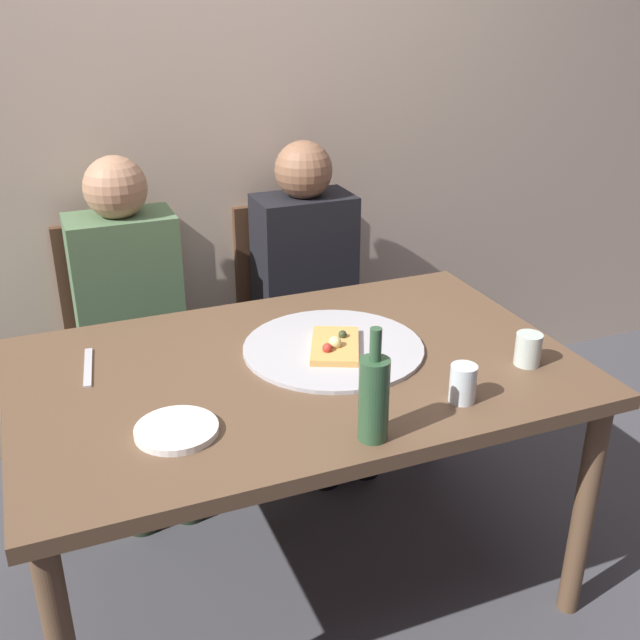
{
  "coord_description": "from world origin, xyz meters",
  "views": [
    {
      "loc": [
        -0.62,
        -1.68,
        1.69
      ],
      "look_at": [
        0.13,
        0.15,
        0.79
      ],
      "focal_mm": 42.15,
      "sensor_mm": 36.0,
      "label": 1
    }
  ],
  "objects_px": {
    "wine_bottle": "(374,397)",
    "table_knife": "(88,367)",
    "chair_left": "(130,332)",
    "chair_right": "(299,305)",
    "pizza_tray": "(333,348)",
    "dining_table": "(297,390)",
    "tumbler_near": "(528,349)",
    "tumbler_far": "(463,383)",
    "guest_in_sweater": "(133,316)",
    "pizza_slice_last": "(335,345)",
    "guest_in_beanie": "(313,288)",
    "plate_stack": "(177,430)"
  },
  "relations": [
    {
      "from": "tumbler_far",
      "to": "guest_in_sweater",
      "type": "bearing_deg",
      "value": 121.45
    },
    {
      "from": "wine_bottle",
      "to": "guest_in_beanie",
      "type": "distance_m",
      "value": 1.17
    },
    {
      "from": "wine_bottle",
      "to": "plate_stack",
      "type": "height_order",
      "value": "wine_bottle"
    },
    {
      "from": "dining_table",
      "to": "chair_right",
      "type": "distance_m",
      "value": 0.95
    },
    {
      "from": "pizza_tray",
      "to": "guest_in_sweater",
      "type": "height_order",
      "value": "guest_in_sweater"
    },
    {
      "from": "dining_table",
      "to": "table_knife",
      "type": "relative_size",
      "value": 6.79
    },
    {
      "from": "tumbler_far",
      "to": "tumbler_near",
      "type": "bearing_deg",
      "value": 20.83
    },
    {
      "from": "guest_in_sweater",
      "to": "guest_in_beanie",
      "type": "bearing_deg",
      "value": -180.0
    },
    {
      "from": "guest_in_beanie",
      "to": "table_knife",
      "type": "bearing_deg",
      "value": 31.57
    },
    {
      "from": "pizza_slice_last",
      "to": "wine_bottle",
      "type": "xyz_separation_m",
      "value": [
        -0.09,
        -0.42,
        0.08
      ]
    },
    {
      "from": "tumbler_far",
      "to": "chair_right",
      "type": "distance_m",
      "value": 1.23
    },
    {
      "from": "chair_left",
      "to": "plate_stack",
      "type": "bearing_deg",
      "value": 87.76
    },
    {
      "from": "tumbler_near",
      "to": "pizza_slice_last",
      "type": "bearing_deg",
      "value": 150.75
    },
    {
      "from": "tumbler_far",
      "to": "chair_left",
      "type": "height_order",
      "value": "chair_left"
    },
    {
      "from": "table_knife",
      "to": "guest_in_sweater",
      "type": "distance_m",
      "value": 0.57
    },
    {
      "from": "pizza_tray",
      "to": "chair_left",
      "type": "height_order",
      "value": "chair_left"
    },
    {
      "from": "pizza_tray",
      "to": "chair_left",
      "type": "xyz_separation_m",
      "value": [
        -0.46,
        0.82,
        -0.23
      ]
    },
    {
      "from": "tumbler_near",
      "to": "wine_bottle",
      "type": "bearing_deg",
      "value": -162.85
    },
    {
      "from": "dining_table",
      "to": "table_knife",
      "type": "distance_m",
      "value": 0.57
    },
    {
      "from": "dining_table",
      "to": "tumbler_near",
      "type": "relative_size",
      "value": 16.77
    },
    {
      "from": "pizza_slice_last",
      "to": "table_knife",
      "type": "distance_m",
      "value": 0.67
    },
    {
      "from": "pizza_slice_last",
      "to": "tumbler_near",
      "type": "bearing_deg",
      "value": -29.25
    },
    {
      "from": "plate_stack",
      "to": "table_knife",
      "type": "xyz_separation_m",
      "value": [
        -0.15,
        0.4,
        -0.01
      ]
    },
    {
      "from": "chair_right",
      "to": "wine_bottle",
      "type": "bearing_deg",
      "value": 76.84
    },
    {
      "from": "table_knife",
      "to": "guest_in_sweater",
      "type": "xyz_separation_m",
      "value": [
        0.2,
        0.53,
        -0.1
      ]
    },
    {
      "from": "pizza_tray",
      "to": "tumbler_far",
      "type": "bearing_deg",
      "value": -63.86
    },
    {
      "from": "pizza_tray",
      "to": "chair_left",
      "type": "bearing_deg",
      "value": 119.0
    },
    {
      "from": "chair_left",
      "to": "wine_bottle",
      "type": "bearing_deg",
      "value": 106.13
    },
    {
      "from": "table_knife",
      "to": "chair_left",
      "type": "xyz_separation_m",
      "value": [
        0.2,
        0.68,
        -0.23
      ]
    },
    {
      "from": "chair_right",
      "to": "table_knife",
      "type": "bearing_deg",
      "value": 38.35
    },
    {
      "from": "tumbler_near",
      "to": "tumbler_far",
      "type": "height_order",
      "value": "tumbler_far"
    },
    {
      "from": "chair_right",
      "to": "guest_in_beanie",
      "type": "bearing_deg",
      "value": 90.0
    },
    {
      "from": "guest_in_beanie",
      "to": "wine_bottle",
      "type": "bearing_deg",
      "value": 75.13
    },
    {
      "from": "tumbler_near",
      "to": "table_knife",
      "type": "xyz_separation_m",
      "value": [
        -1.1,
        0.42,
        -0.04
      ]
    },
    {
      "from": "table_knife",
      "to": "guest_in_beanie",
      "type": "xyz_separation_m",
      "value": [
        0.86,
        0.53,
        -0.1
      ]
    },
    {
      "from": "pizza_tray",
      "to": "wine_bottle",
      "type": "relative_size",
      "value": 1.85
    },
    {
      "from": "plate_stack",
      "to": "wine_bottle",
      "type": "bearing_deg",
      "value": -24.43
    },
    {
      "from": "pizza_slice_last",
      "to": "guest_in_sweater",
      "type": "relative_size",
      "value": 0.22
    },
    {
      "from": "wine_bottle",
      "to": "table_knife",
      "type": "xyz_separation_m",
      "value": [
        -0.56,
        0.59,
        -0.1
      ]
    },
    {
      "from": "tumbler_far",
      "to": "guest_in_sweater",
      "type": "relative_size",
      "value": 0.08
    },
    {
      "from": "chair_left",
      "to": "pizza_tray",
      "type": "bearing_deg",
      "value": 119.0
    },
    {
      "from": "guest_in_beanie",
      "to": "plate_stack",
      "type": "bearing_deg",
      "value": 52.83
    },
    {
      "from": "wine_bottle",
      "to": "table_knife",
      "type": "height_order",
      "value": "wine_bottle"
    },
    {
      "from": "chair_right",
      "to": "guest_in_sweater",
      "type": "relative_size",
      "value": 0.77
    },
    {
      "from": "dining_table",
      "to": "chair_right",
      "type": "height_order",
      "value": "chair_right"
    },
    {
      "from": "dining_table",
      "to": "guest_in_beanie",
      "type": "bearing_deg",
      "value": 65.26
    },
    {
      "from": "dining_table",
      "to": "guest_in_beanie",
      "type": "distance_m",
      "value": 0.8
    },
    {
      "from": "dining_table",
      "to": "guest_in_beanie",
      "type": "relative_size",
      "value": 1.28
    },
    {
      "from": "tumbler_near",
      "to": "chair_left",
      "type": "bearing_deg",
      "value": 129.59
    },
    {
      "from": "tumbler_near",
      "to": "chair_right",
      "type": "distance_m",
      "value": 1.16
    }
  ]
}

